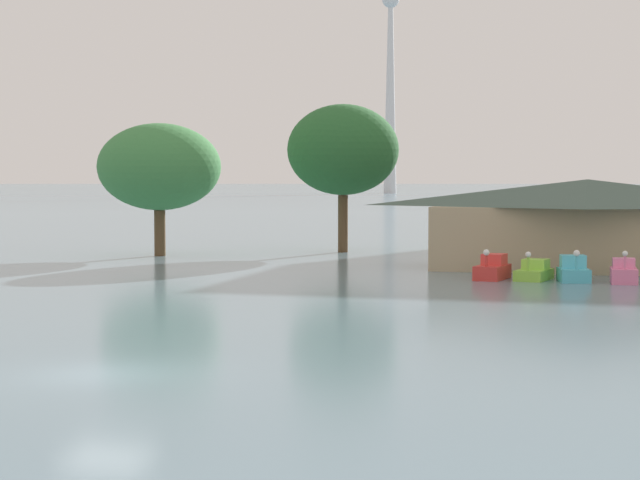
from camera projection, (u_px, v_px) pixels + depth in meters
name	position (u px, v px, depth m)	size (l,w,h in m)	color
ground_plane	(107.00, 374.00, 29.92)	(2000.00, 2000.00, 0.00)	slate
pedal_boat_red	(493.00, 269.00, 57.93)	(1.85, 3.03, 1.69)	red
pedal_boat_lime	(534.00, 272.00, 57.52)	(2.05, 2.97, 1.60)	#8CCC3F
pedal_boat_cyan	(573.00, 271.00, 56.60)	(1.89, 2.44, 1.74)	#4CB7CC
pedal_boat_pink	(624.00, 273.00, 55.79)	(1.41, 2.28, 1.75)	pink
boathouse	(587.00, 222.00, 64.06)	(19.37, 9.00, 5.40)	tan
shoreline_tree_tall_left	(159.00, 167.00, 74.94)	(8.64, 8.64, 9.31)	brown
shoreline_tree_mid	(343.00, 150.00, 78.58)	(8.22, 8.22, 10.90)	brown
distant_broadcast_tower	(391.00, 37.00, 381.74)	(6.22, 6.22, 132.41)	silver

